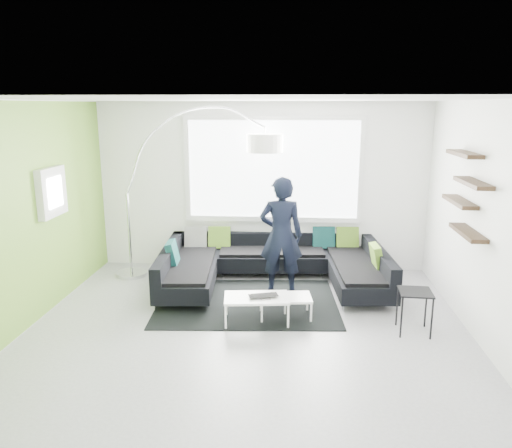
{
  "coord_description": "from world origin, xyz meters",
  "views": [
    {
      "loc": [
        0.57,
        -5.76,
        2.74
      ],
      "look_at": [
        0.04,
        0.9,
        1.14
      ],
      "focal_mm": 35.0,
      "sensor_mm": 36.0,
      "label": 1
    }
  ],
  "objects_px": {
    "arc_lamp": "(127,194)",
    "sectional_sofa": "(273,267)",
    "laptop": "(264,298)",
    "person": "(281,235)",
    "side_table": "(414,312)",
    "coffee_table": "(271,307)"
  },
  "relations": [
    {
      "from": "arc_lamp",
      "to": "sectional_sofa",
      "type": "bearing_deg",
      "value": -18.14
    },
    {
      "from": "laptop",
      "to": "person",
      "type": "bearing_deg",
      "value": 65.21
    },
    {
      "from": "arc_lamp",
      "to": "side_table",
      "type": "height_order",
      "value": "arc_lamp"
    },
    {
      "from": "side_table",
      "to": "laptop",
      "type": "xyz_separation_m",
      "value": [
        -1.85,
        0.08,
        0.09
      ]
    },
    {
      "from": "sectional_sofa",
      "to": "coffee_table",
      "type": "relative_size",
      "value": 3.31
    },
    {
      "from": "sectional_sofa",
      "to": "arc_lamp",
      "type": "height_order",
      "value": "arc_lamp"
    },
    {
      "from": "coffee_table",
      "to": "side_table",
      "type": "bearing_deg",
      "value": -13.77
    },
    {
      "from": "side_table",
      "to": "person",
      "type": "bearing_deg",
      "value": 143.21
    },
    {
      "from": "coffee_table",
      "to": "person",
      "type": "xyz_separation_m",
      "value": [
        0.09,
        1.02,
        0.7
      ]
    },
    {
      "from": "sectional_sofa",
      "to": "laptop",
      "type": "bearing_deg",
      "value": -96.43
    },
    {
      "from": "coffee_table",
      "to": "side_table",
      "type": "height_order",
      "value": "side_table"
    },
    {
      "from": "laptop",
      "to": "side_table",
      "type": "bearing_deg",
      "value": -19.01
    },
    {
      "from": "coffee_table",
      "to": "person",
      "type": "relative_size",
      "value": 0.61
    },
    {
      "from": "coffee_table",
      "to": "arc_lamp",
      "type": "relative_size",
      "value": 0.39
    },
    {
      "from": "sectional_sofa",
      "to": "person",
      "type": "height_order",
      "value": "person"
    },
    {
      "from": "arc_lamp",
      "to": "person",
      "type": "relative_size",
      "value": 1.56
    },
    {
      "from": "side_table",
      "to": "person",
      "type": "relative_size",
      "value": 0.31
    },
    {
      "from": "arc_lamp",
      "to": "side_table",
      "type": "distance_m",
      "value": 4.65
    },
    {
      "from": "sectional_sofa",
      "to": "side_table",
      "type": "height_order",
      "value": "sectional_sofa"
    },
    {
      "from": "sectional_sofa",
      "to": "coffee_table",
      "type": "distance_m",
      "value": 1.23
    },
    {
      "from": "coffee_table",
      "to": "person",
      "type": "distance_m",
      "value": 1.24
    },
    {
      "from": "sectional_sofa",
      "to": "arc_lamp",
      "type": "bearing_deg",
      "value": 167.44
    }
  ]
}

